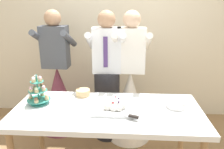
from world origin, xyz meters
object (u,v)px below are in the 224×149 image
Objects in this scene: main_cake_tray at (115,106)px; round_cake at (83,94)px; dessert_table at (107,116)px; person_bride at (130,97)px; plate_stack at (176,104)px; person_guest at (59,91)px; cupcake_stand at (38,92)px; person_groom at (107,85)px.

round_cake is (-0.36, 0.30, -0.01)m from main_cake_tray.
dessert_table is 1.08× the size of person_bride.
plate_stack is 0.12× the size of person_guest.
plate_stack is 1.63m from person_guest.
person_bride is (0.92, 0.65, -0.31)m from cupcake_stand.
main_cake_tray reaches higher than plate_stack.
cupcake_stand is 0.78m from main_cake_tray.
person_guest reaches higher than cupcake_stand.
person_guest is (-0.82, 0.89, -0.23)m from main_cake_tray.
person_groom is at bearing -177.30° from person_bride.
dessert_table is 7.50× the size of round_cake.
cupcake_stand is 1.59× the size of plate_stack.
plate_stack is (1.36, 0.00, -0.09)m from cupcake_stand.
main_cake_tray is 2.22× the size of plate_stack.
cupcake_stand is 0.85m from person_guest.
person_guest is (-1.41, 0.79, -0.23)m from plate_stack.
person_bride is (0.16, 0.75, -0.23)m from main_cake_tray.
plate_stack is 0.97m from person_groom.
person_guest is (-0.75, 0.88, -0.12)m from dessert_table.
person_groom reaches higher than round_cake.
main_cake_tray is 0.80m from person_bride.
main_cake_tray is at bearing -39.62° from round_cake.
person_groom is at bearing 63.29° from round_cake.
dessert_table is at bearing 167.34° from main_cake_tray.
main_cake_tray is at bearing -101.73° from person_bride.
person_bride is at bearing 2.70° from person_groom.
cupcake_stand reaches higher than plate_stack.
main_cake_tray is 0.75m from person_groom.
person_groom is at bearing 94.91° from dessert_table.
dessert_table is 0.72m from cupcake_stand.
cupcake_stand reaches higher than round_cake.
round_cake is 0.14× the size of person_groom.
dessert_table is at bearing -6.84° from cupcake_stand.
person_bride is at bearing -8.33° from person_guest.
plate_stack is at bearing -56.05° from person_bride.
person_groom is (0.22, 0.44, -0.06)m from round_cake.
round_cake is (-0.28, 0.28, 0.11)m from dessert_table.
cupcake_stand is 1.36m from plate_stack.
person_guest reaches higher than plate_stack.
round_cake is 0.72m from person_bride.
person_guest is at bearing 171.67° from person_bride.
round_cake is at bearing -52.24° from person_guest.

